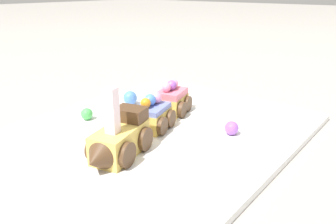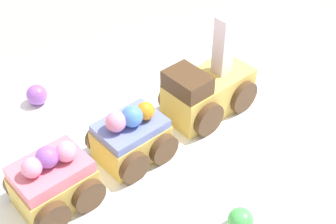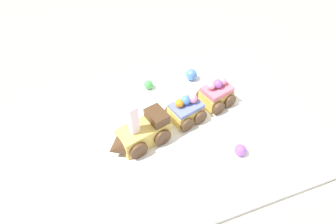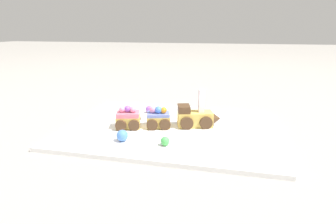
{
  "view_description": "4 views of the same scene",
  "coord_description": "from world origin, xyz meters",
  "px_view_note": "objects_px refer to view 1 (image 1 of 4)",
  "views": [
    {
      "loc": [
        0.37,
        0.36,
        0.25
      ],
      "look_at": [
        -0.05,
        0.01,
        0.04
      ],
      "focal_mm": 35.0,
      "sensor_mm": 36.0,
      "label": 1
    },
    {
      "loc": [
        -0.15,
        -0.33,
        0.35
      ],
      "look_at": [
        0.01,
        -0.01,
        0.05
      ],
      "focal_mm": 50.0,
      "sensor_mm": 36.0,
      "label": 2
    },
    {
      "loc": [
        0.14,
        0.35,
        0.45
      ],
      "look_at": [
        0.02,
        0.02,
        0.08
      ],
      "focal_mm": 28.0,
      "sensor_mm": 36.0,
      "label": 3
    },
    {
      "loc": [
        0.16,
        -0.72,
        0.29
      ],
      "look_at": [
        -0.01,
        0.03,
        0.05
      ],
      "focal_mm": 28.0,
      "sensor_mm": 36.0,
      "label": 4
    }
  ],
  "objects_px": {
    "cake_car_blueberry": "(152,115)",
    "gumball_blue": "(130,98)",
    "gumball_green": "(87,114)",
    "cake_train_locomotive": "(118,140)",
    "gumball_purple": "(232,128)",
    "cake_car_strawberry": "(172,100)"
  },
  "relations": [
    {
      "from": "gumball_purple",
      "to": "gumball_green",
      "type": "height_order",
      "value": "gumball_purple"
    },
    {
      "from": "cake_car_blueberry",
      "to": "cake_train_locomotive",
      "type": "bearing_deg",
      "value": 0.14
    },
    {
      "from": "cake_train_locomotive",
      "to": "cake_car_strawberry",
      "type": "xyz_separation_m",
      "value": [
        -0.2,
        -0.06,
        -0.0
      ]
    },
    {
      "from": "cake_car_strawberry",
      "to": "cake_car_blueberry",
      "type": "bearing_deg",
      "value": -0.04
    },
    {
      "from": "gumball_blue",
      "to": "gumball_green",
      "type": "relative_size",
      "value": 1.31
    },
    {
      "from": "cake_train_locomotive",
      "to": "gumball_purple",
      "type": "bearing_deg",
      "value": 136.72
    },
    {
      "from": "cake_car_blueberry",
      "to": "gumball_green",
      "type": "relative_size",
      "value": 3.64
    },
    {
      "from": "cake_car_strawberry",
      "to": "gumball_purple",
      "type": "xyz_separation_m",
      "value": [
        0.02,
        0.15,
        -0.01
      ]
    },
    {
      "from": "gumball_blue",
      "to": "gumball_purple",
      "type": "distance_m",
      "value": 0.25
    },
    {
      "from": "cake_train_locomotive",
      "to": "cake_car_blueberry",
      "type": "xyz_separation_m",
      "value": [
        -0.11,
        -0.03,
        -0.0
      ]
    },
    {
      "from": "cake_train_locomotive",
      "to": "gumball_blue",
      "type": "bearing_deg",
      "value": -154.64
    },
    {
      "from": "cake_car_blueberry",
      "to": "gumball_green",
      "type": "distance_m",
      "value": 0.13
    },
    {
      "from": "gumball_blue",
      "to": "gumball_purple",
      "type": "bearing_deg",
      "value": 90.21
    },
    {
      "from": "cake_train_locomotive",
      "to": "cake_car_blueberry",
      "type": "relative_size",
      "value": 1.61
    },
    {
      "from": "gumball_green",
      "to": "gumball_purple",
      "type": "bearing_deg",
      "value": 114.8
    },
    {
      "from": "cake_car_blueberry",
      "to": "cake_car_strawberry",
      "type": "distance_m",
      "value": 0.09
    },
    {
      "from": "cake_car_strawberry",
      "to": "gumball_green",
      "type": "distance_m",
      "value": 0.17
    },
    {
      "from": "cake_train_locomotive",
      "to": "cake_car_strawberry",
      "type": "distance_m",
      "value": 0.21
    },
    {
      "from": "gumball_purple",
      "to": "cake_train_locomotive",
      "type": "bearing_deg",
      "value": -27.64
    },
    {
      "from": "cake_train_locomotive",
      "to": "cake_car_strawberry",
      "type": "bearing_deg",
      "value": -179.94
    },
    {
      "from": "gumball_green",
      "to": "cake_train_locomotive",
      "type": "bearing_deg",
      "value": 68.15
    },
    {
      "from": "cake_car_blueberry",
      "to": "gumball_blue",
      "type": "relative_size",
      "value": 2.78
    }
  ]
}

